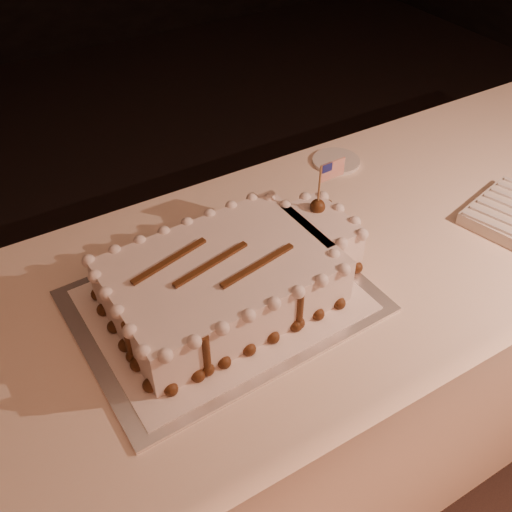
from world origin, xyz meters
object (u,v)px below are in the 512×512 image
napkin_stack (511,213)px  side_plate (336,161)px  sheet_cake (235,275)px  banquet_table (331,349)px  cake_board (223,301)px

napkin_stack → side_plate: 0.47m
sheet_cake → napkin_stack: size_ratio=2.15×
banquet_table → sheet_cake: bearing=-177.5°
side_plate → cake_board: bearing=-149.4°
sheet_cake → side_plate: bearing=32.1°
sheet_cake → banquet_table: bearing=2.5°
napkin_stack → banquet_table: bearing=163.2°
banquet_table → sheet_cake: sheet_cake is taller
cake_board → sheet_cake: size_ratio=1.05×
banquet_table → cake_board: (-0.33, -0.01, 0.38)m
cake_board → napkin_stack: bearing=-10.6°
banquet_table → side_plate: (0.19, 0.30, 0.38)m
napkin_stack → sheet_cake: bearing=171.2°
banquet_table → napkin_stack: size_ratio=9.22×
napkin_stack → cake_board: bearing=171.6°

